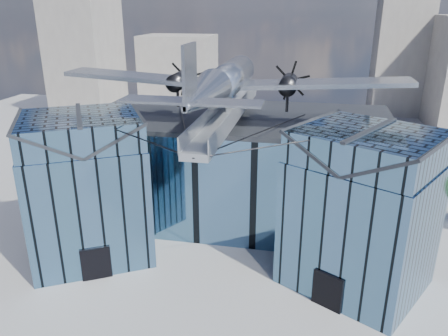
# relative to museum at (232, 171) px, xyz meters

# --- Properties ---
(ground_plane) EXTENTS (120.00, 120.00, 0.00)m
(ground_plane) POSITION_rel_museum_xyz_m (-0.00, -5.82, -5.54)
(ground_plane) COLOR gray
(museum) EXTENTS (32.88, 24.50, 17.60)m
(museum) POSITION_rel_museum_xyz_m (0.00, 0.00, 0.00)
(museum) COLOR teal
(museum) RESTS_ON ground
(bg_towers) EXTENTS (77.00, 24.50, 26.00)m
(bg_towers) POSITION_rel_museum_xyz_m (1.45, 44.67, 4.47)
(bg_towers) COLOR gray
(bg_towers) RESTS_ON ground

